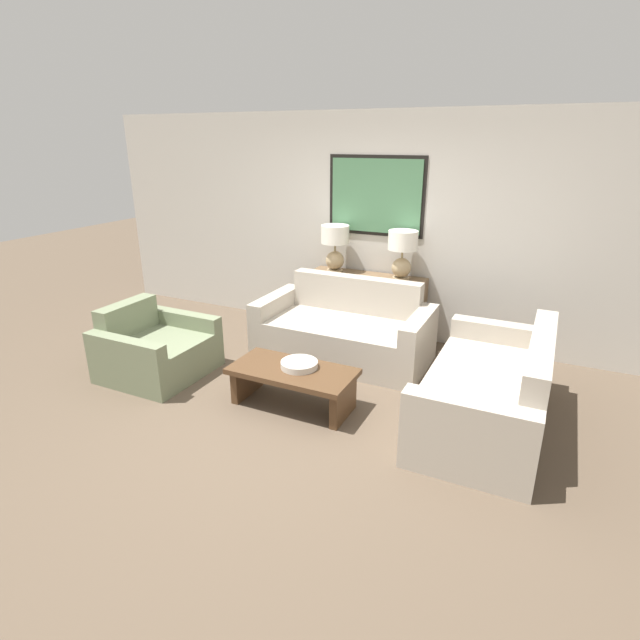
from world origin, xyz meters
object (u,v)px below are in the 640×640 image
object	(u,v)px
table_lamp_right	(402,250)
couch_by_back_wall	(344,332)
coffee_table	(293,379)
armchair_near_back_wall	(155,350)
table_lamp_left	(335,243)
couch_by_side	(490,393)
console_table	(366,307)
decorative_bowl	(299,364)

from	to	relation	value
table_lamp_right	couch_by_back_wall	world-z (taller)	table_lamp_right
coffee_table	armchair_near_back_wall	bearing A→B (deg)	-179.38
table_lamp_left	armchair_near_back_wall	xyz separation A→B (m)	(-1.19, -1.90, -0.88)
couch_by_back_wall	couch_by_side	distance (m)	1.84
console_table	couch_by_side	xyz separation A→B (m)	(1.68, -1.42, -0.11)
couch_by_side	coffee_table	xyz separation A→B (m)	(-1.67, -0.46, -0.02)
couch_by_back_wall	couch_by_side	bearing A→B (deg)	-24.31
couch_by_side	coffee_table	size ratio (longest dim) A/B	1.66
coffee_table	decorative_bowl	world-z (taller)	decorative_bowl
console_table	table_lamp_left	distance (m)	0.85
table_lamp_right	couch_by_back_wall	bearing A→B (deg)	-122.36
console_table	armchair_near_back_wall	bearing A→B (deg)	-130.29
table_lamp_left	coffee_table	size ratio (longest dim) A/B	0.50
table_lamp_left	coffee_table	world-z (taller)	table_lamp_left
table_lamp_left	couch_by_back_wall	size ratio (longest dim) A/B	0.30
coffee_table	decorative_bowl	distance (m)	0.14
couch_by_side	table_lamp_right	bearing A→B (deg)	131.49
table_lamp_left	couch_by_back_wall	bearing A→B (deg)	-57.64
console_table	table_lamp_right	size ratio (longest dim) A/B	2.50
couch_by_side	decorative_bowl	xyz separation A→B (m)	(-1.63, -0.41, 0.11)
couch_by_back_wall	decorative_bowl	xyz separation A→B (m)	(0.05, -1.17, 0.11)
console_table	table_lamp_right	world-z (taller)	table_lamp_right
console_table	armchair_near_back_wall	size ratio (longest dim) A/B	1.43
table_lamp_left	table_lamp_right	world-z (taller)	same
console_table	table_lamp_right	bearing A→B (deg)	0.00
table_lamp_right	couch_by_back_wall	size ratio (longest dim) A/B	0.30
couch_by_back_wall	console_table	bearing A→B (deg)	90.00
couch_by_side	armchair_near_back_wall	distance (m)	3.33
console_table	couch_by_back_wall	world-z (taller)	couch_by_back_wall
couch_by_side	table_lamp_left	bearing A→B (deg)	145.88
console_table	table_lamp_right	distance (m)	0.85
couch_by_side	decorative_bowl	world-z (taller)	couch_by_side
table_lamp_left	decorative_bowl	distance (m)	2.03
couch_by_back_wall	couch_by_side	world-z (taller)	same
coffee_table	console_table	bearing A→B (deg)	90.36
console_table	decorative_bowl	bearing A→B (deg)	-88.37
coffee_table	decorative_bowl	bearing A→B (deg)	53.30
table_lamp_left	armchair_near_back_wall	bearing A→B (deg)	-122.08
couch_by_back_wall	table_lamp_left	bearing A→B (deg)	122.36
console_table	table_lamp_right	xyz separation A→B (m)	(0.42, 0.00, 0.74)
coffee_table	couch_by_back_wall	bearing A→B (deg)	90.56
table_lamp_right	armchair_near_back_wall	size ratio (longest dim) A/B	0.57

